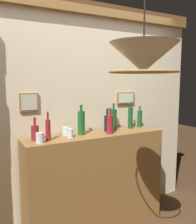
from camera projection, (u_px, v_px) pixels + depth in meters
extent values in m
cube|color=beige|center=(85.00, 115.00, 2.91)|extent=(3.02, 0.08, 2.56)
cube|color=olive|center=(87.00, 8.00, 2.70)|extent=(3.02, 0.10, 0.14)
cube|color=olive|center=(29.00, 102.00, 2.52)|extent=(0.19, 0.03, 0.19)
cube|color=#B6B79C|center=(29.00, 102.00, 2.51)|extent=(0.16, 0.01, 0.16)
cube|color=olive|center=(125.00, 98.00, 3.10)|extent=(0.25, 0.03, 0.15)
cube|color=beige|center=(126.00, 98.00, 3.09)|extent=(0.22, 0.01, 0.12)
cube|color=olive|center=(96.00, 182.00, 2.77)|extent=(1.60, 0.37, 1.10)
cylinder|color=maroon|center=(48.00, 130.00, 2.40)|extent=(0.05, 0.05, 0.20)
cylinder|color=maroon|center=(48.00, 116.00, 2.38)|extent=(0.02, 0.02, 0.08)
cylinder|color=#B7932D|center=(48.00, 112.00, 2.37)|extent=(0.02, 0.02, 0.01)
cylinder|color=maroon|center=(35.00, 133.00, 2.40)|extent=(0.08, 0.08, 0.15)
cylinder|color=maroon|center=(35.00, 122.00, 2.38)|extent=(0.02, 0.02, 0.07)
cylinder|color=maroon|center=(34.00, 118.00, 2.38)|extent=(0.03, 0.03, 0.01)
cylinder|color=#1A4B26|center=(114.00, 120.00, 2.92)|extent=(0.08, 0.08, 0.24)
cylinder|color=#1A4B26|center=(114.00, 107.00, 2.90)|extent=(0.02, 0.02, 0.06)
cylinder|color=maroon|center=(114.00, 104.00, 2.90)|extent=(0.03, 0.03, 0.01)
cylinder|color=maroon|center=(110.00, 124.00, 2.70)|extent=(0.07, 0.07, 0.21)
cylinder|color=maroon|center=(110.00, 112.00, 2.68)|extent=(0.02, 0.02, 0.07)
cylinder|color=maroon|center=(110.00, 108.00, 2.68)|extent=(0.03, 0.03, 0.01)
cylinder|color=#1A5922|center=(81.00, 123.00, 2.66)|extent=(0.08, 0.08, 0.26)
cylinder|color=#1A5922|center=(81.00, 108.00, 2.64)|extent=(0.03, 0.03, 0.07)
cylinder|color=#B7932D|center=(81.00, 105.00, 2.63)|extent=(0.03, 0.03, 0.01)
cylinder|color=black|center=(107.00, 123.00, 2.83)|extent=(0.07, 0.07, 0.19)
cylinder|color=black|center=(107.00, 112.00, 2.81)|extent=(0.02, 0.02, 0.08)
cylinder|color=#B7932D|center=(107.00, 108.00, 2.80)|extent=(0.03, 0.03, 0.01)
cylinder|color=#185024|center=(140.00, 119.00, 3.09)|extent=(0.06, 0.06, 0.21)
cylinder|color=#185024|center=(140.00, 109.00, 3.07)|extent=(0.02, 0.02, 0.04)
cylinder|color=maroon|center=(140.00, 107.00, 3.07)|extent=(0.03, 0.03, 0.01)
cylinder|color=#1A4C24|center=(130.00, 118.00, 3.00)|extent=(0.06, 0.06, 0.26)
cylinder|color=#1A4C24|center=(131.00, 105.00, 2.98)|extent=(0.02, 0.02, 0.07)
cylinder|color=#B7932D|center=(131.00, 102.00, 2.98)|extent=(0.02, 0.02, 0.01)
cylinder|color=silver|center=(70.00, 133.00, 2.52)|extent=(0.06, 0.06, 0.09)
cylinder|color=silver|center=(40.00, 138.00, 2.30)|extent=(0.08, 0.08, 0.10)
cylinder|color=silver|center=(66.00, 131.00, 2.63)|extent=(0.07, 0.07, 0.09)
cone|color=#EFE5C6|center=(143.00, 58.00, 1.70)|extent=(0.48, 0.48, 0.21)
cylinder|color=black|center=(145.00, 12.00, 1.66)|extent=(0.01, 0.01, 0.40)
torus|color=#AD8433|center=(143.00, 72.00, 1.72)|extent=(0.49, 0.49, 0.02)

